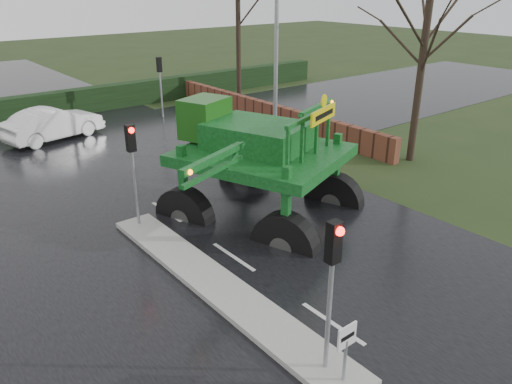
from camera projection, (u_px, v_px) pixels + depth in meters
ground at (332, 324)px, 11.93m from camera, size 140.00×140.00×0.00m
road_main at (141, 195)px, 19.11m from camera, size 14.00×80.00×0.02m
road_cross at (82, 155)px, 23.42m from camera, size 80.00×12.00×0.02m
median_island at (216, 285)px, 13.30m from camera, size 1.20×10.00×0.16m
hedge_row at (29, 108)px, 28.87m from camera, size 44.00×0.90×1.50m
brick_wall at (256, 110)px, 29.23m from camera, size 0.40×20.00×1.20m
keep_left_sign at (346, 344)px, 9.69m from camera, size 0.50×0.07×1.35m
traffic_signal_near at (332, 266)px, 9.44m from camera, size 0.26×0.33×3.52m
traffic_signal_mid at (132, 154)px, 15.55m from camera, size 0.26×0.33×3.52m
traffic_signal_far at (160, 73)px, 29.03m from camera, size 0.26×0.33×3.52m
street_light_right at (272, 18)px, 22.92m from camera, size 3.85×0.30×10.00m
tree_right_near at (424, 42)px, 20.83m from camera, size 5.60×5.60×9.64m
crop_sprayer at (279, 166)px, 14.58m from camera, size 9.22×7.28×5.46m
white_sedan at (56, 139)px, 25.79m from camera, size 5.27×2.83×1.65m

